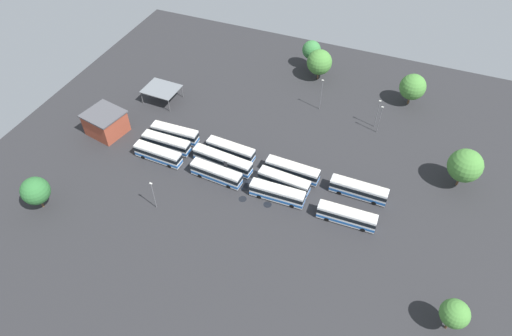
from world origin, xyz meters
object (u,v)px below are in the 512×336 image
Objects in this scene: bus_row3_slot2 at (158,154)px; lamp_post_mid_lot at (377,113)px; tree_west_edge at (319,62)px; lamp_post_by_building at (153,194)px; tree_northwest at (312,50)px; bus_row0_slot2 at (347,216)px; bus_row2_slot2 at (216,173)px; bus_row0_slot0 at (359,190)px; bus_row1_slot2 at (277,193)px; bus_row2_slot1 at (223,161)px; maintenance_shelter at (161,89)px; lamp_post_far_corner at (380,118)px; bus_row2_slot0 at (231,150)px; tree_north_edge at (35,191)px; bus_row1_slot0 at (292,170)px; bus_row3_slot0 at (175,133)px; bus_row3_slot1 at (166,143)px; bus_row1_slot1 at (284,181)px; tree_east_edge at (455,314)px; lamp_post_near_entrance at (321,94)px; depot_building at (106,123)px; tree_south_edge at (465,166)px; tree_northeast at (413,87)px.

bus_row3_slot2 is 1.44× the size of lamp_post_mid_lot.
bus_row3_slot2 is 1.31× the size of tree_west_edge.
tree_northwest is at bearing -102.59° from lamp_post_by_building.
bus_row2_slot2 is at bearing -1.72° from bus_row0_slot2.
bus_row0_slot0 and bus_row3_slot2 have the same top height.
bus_row1_slot2 is at bearing 95.96° from tree_west_edge.
maintenance_shelter reaches higher than bus_row2_slot1.
lamp_post_far_corner is at bearing -171.33° from maintenance_shelter.
bus_row2_slot0 is 1.40× the size of tree_northwest.
bus_row0_slot0 is at bearing -155.32° from tree_north_edge.
bus_row1_slot0 is 15.90m from bus_row2_slot1.
bus_row2_slot1 is 1.24× the size of bus_row3_slot2.
bus_row0_slot2 is at bearing 168.22° from bus_row3_slot0.
bus_row3_slot0 is at bearing 130.94° from maintenance_shelter.
bus_row3_slot1 is 19.58m from maintenance_shelter.
bus_row0_slot0 is at bearing 177.98° from bus_row2_slot0.
bus_row0_slot2 is at bearing 164.16° from bus_row1_slot1.
tree_east_edge is at bearing 159.21° from bus_row3_slot0.
lamp_post_near_entrance is (-14.02, -32.97, 3.10)m from bus_row2_slot2.
bus_row1_slot1 is 1.01× the size of bus_row3_slot2.
tree_northwest is at bearing -116.84° from tree_north_edge.
bus_row1_slot0 is 15.42m from bus_row2_slot0.
bus_row3_slot0 is 1.56× the size of lamp_post_by_building.
tree_east_edge is at bearing 162.21° from bus_row3_slot1.
tree_east_edge reaches higher than bus_row2_slot1.
lamp_post_near_entrance is (-45.91, -28.53, 2.00)m from depot_building.
bus_row3_slot2 is (0.00, 7.89, -0.00)m from bus_row3_slot0.
tree_south_edge reaches higher than bus_row3_slot1.
bus_row3_slot0 and bus_row3_slot1 have the same top height.
lamp_post_mid_lot is (-29.22, -27.09, 2.58)m from bus_row2_slot1.
bus_row1_slot1 and bus_row3_slot0 have the same top height.
depot_building reaches higher than bus_row2_slot2.
depot_building reaches higher than bus_row0_slot2.
maintenance_shelter is 41.73m from lamp_post_near_entrance.
tree_northeast reaches higher than bus_row1_slot0.
bus_row0_slot0 is 62.12m from depot_building.
bus_row0_slot0 is at bearing -166.95° from bus_row2_slot2.
maintenance_shelter is at bearing 43.37° from tree_northwest.
lamp_post_by_building reaches higher than bus_row0_slot0.
bus_row3_slot1 is at bearing 38.00° from tree_northeast.
tree_west_edge reaches higher than bus_row2_slot1.
lamp_post_far_corner reaches higher than bus_row3_slot1.
lamp_post_by_building is 70.95m from tree_northeast.
bus_row1_slot0 and bus_row1_slot1 have the same top height.
tree_northeast is 25.71m from tree_west_edge.
tree_northeast reaches higher than bus_row1_slot2.
lamp_post_mid_lot reaches higher than bus_row3_slot1.
bus_row0_slot2 is at bearing 170.35° from bus_row2_slot1.
bus_row1_slot0 is (14.94, -0.22, -0.00)m from bus_row0_slot0.
bus_row0_slot2 is 51.29m from tree_west_edge.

